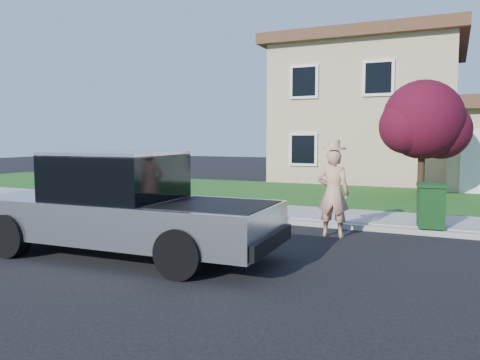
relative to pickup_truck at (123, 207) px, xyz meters
The scene contains 9 objects.
ground 2.04m from the pickup_truck, 41.26° to the left, with size 80.00×80.00×0.00m, color black.
curb 4.83m from the pickup_truck, 59.87° to the left, with size 40.00×0.20×0.12m, color gray.
sidewalk 5.80m from the pickup_truck, 65.39° to the left, with size 40.00×2.00×0.15m, color gray.
lawn 10.04m from the pickup_truck, 76.18° to the left, with size 40.00×7.00×0.10m, color #175119.
house 17.96m from the pickup_truck, 81.26° to the left, with size 14.00×11.30×6.85m.
pickup_truck is the anchor object (origin of this frame).
woman 4.38m from the pickup_truck, 45.68° to the left, with size 0.69×0.50×2.06m.
ornamental_tree 10.68m from the pickup_truck, 64.97° to the left, with size 2.82×2.54×3.87m.
trash_bin 6.58m from the pickup_truck, 41.11° to the left, with size 0.68×0.76×0.96m.
Camera 1 is at (3.98, -7.89, 2.11)m, focal length 35.00 mm.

